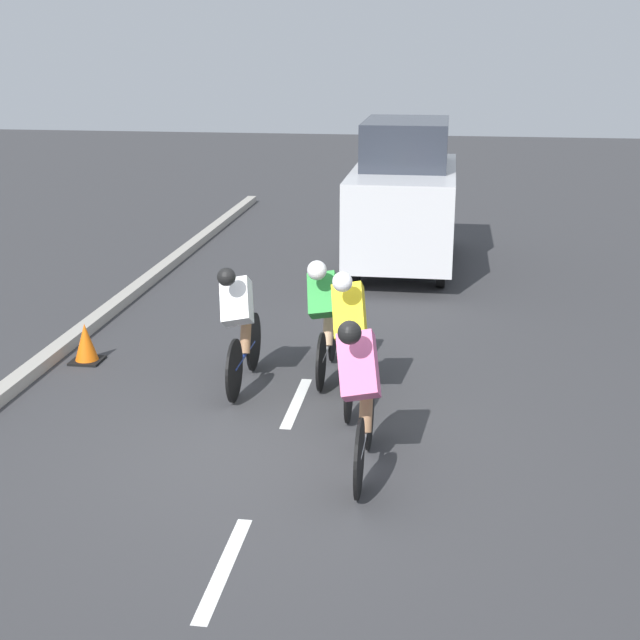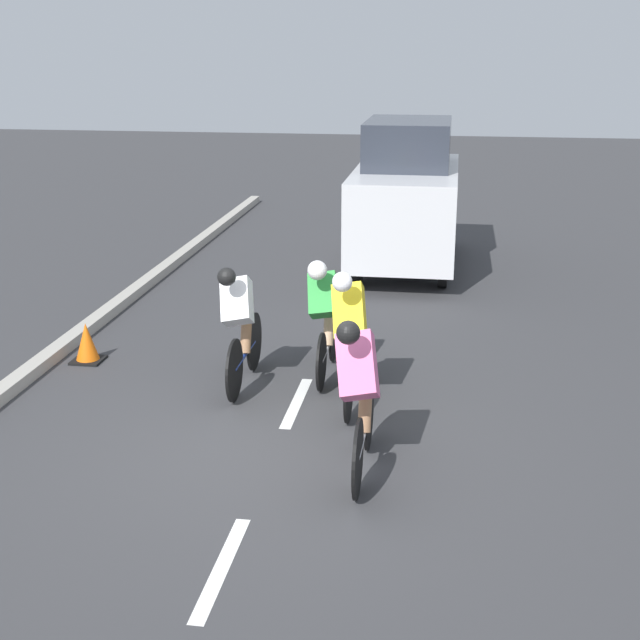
# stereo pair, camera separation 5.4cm
# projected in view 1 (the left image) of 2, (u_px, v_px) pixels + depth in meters

# --- Properties ---
(ground_plane) EXTENTS (60.00, 60.00, 0.00)m
(ground_plane) POSITION_uv_depth(u_px,v_px,m) (277.00, 449.00, 8.55)
(ground_plane) COLOR #38383A
(lane_stripe_near) EXTENTS (0.12, 1.40, 0.01)m
(lane_stripe_near) POSITION_uv_depth(u_px,v_px,m) (224.00, 567.00, 6.61)
(lane_stripe_near) COLOR white
(lane_stripe_near) RESTS_ON ground
(lane_stripe_mid) EXTENTS (0.12, 1.40, 0.01)m
(lane_stripe_mid) POSITION_uv_depth(u_px,v_px,m) (297.00, 402.00, 9.64)
(lane_stripe_mid) COLOR white
(lane_stripe_mid) RESTS_ON ground
(lane_stripe_far) EXTENTS (0.12, 1.40, 0.01)m
(lane_stripe_far) POSITION_uv_depth(u_px,v_px,m) (335.00, 316.00, 12.66)
(lane_stripe_far) COLOR white
(lane_stripe_far) RESTS_ON ground
(curb) EXTENTS (0.20, 24.54, 0.14)m
(curb) POSITION_uv_depth(u_px,v_px,m) (18.00, 381.00, 10.06)
(curb) COLOR #A8A399
(curb) RESTS_ON ground
(cyclist_green) EXTENTS (0.39, 1.65, 1.44)m
(cyclist_green) POSITION_uv_depth(u_px,v_px,m) (324.00, 314.00, 10.17)
(cyclist_green) COLOR black
(cyclist_green) RESTS_ON ground
(cyclist_pink) EXTENTS (0.43, 1.68, 1.52)m
(cyclist_pink) POSITION_uv_depth(u_px,v_px,m) (361.00, 393.00, 7.83)
(cyclist_pink) COLOR black
(cyclist_pink) RESTS_ON ground
(cyclist_yellow) EXTENTS (0.41, 1.67, 1.53)m
(cyclist_yellow) POSITION_uv_depth(u_px,v_px,m) (351.00, 334.00, 9.35)
(cyclist_yellow) COLOR black
(cyclist_yellow) RESTS_ON ground
(cyclist_white) EXTENTS (0.42, 1.67, 1.44)m
(cyclist_white) POSITION_uv_depth(u_px,v_px,m) (239.00, 324.00, 9.88)
(cyclist_white) COLOR black
(cyclist_white) RESTS_ON ground
(support_car) EXTENTS (1.70, 4.02, 2.48)m
(support_car) POSITION_uv_depth(u_px,v_px,m) (404.00, 197.00, 15.12)
(support_car) COLOR black
(support_car) RESTS_ON ground
(traffic_cone) EXTENTS (0.36, 0.36, 0.49)m
(traffic_cone) POSITION_uv_depth(u_px,v_px,m) (86.00, 344.00, 10.79)
(traffic_cone) COLOR black
(traffic_cone) RESTS_ON ground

